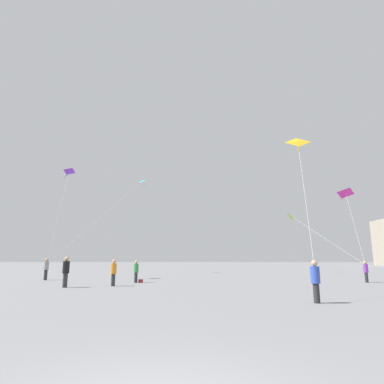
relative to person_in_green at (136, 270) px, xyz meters
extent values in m
cylinder|color=#2D2D33|center=(0.00, 0.00, -0.51)|extent=(0.24, 0.24, 0.73)
cylinder|color=#388C47|center=(0.00, 0.00, 0.17)|extent=(0.35, 0.35, 0.63)
sphere|color=tan|center=(0.00, 0.00, 0.61)|extent=(0.24, 0.24, 0.24)
cylinder|color=#2D2D33|center=(-0.87, -3.05, -0.49)|extent=(0.25, 0.25, 0.77)
cylinder|color=orange|center=(-0.87, -3.05, 0.23)|extent=(0.37, 0.37, 0.67)
sphere|color=tan|center=(-0.87, -3.05, 0.69)|extent=(0.25, 0.25, 0.25)
cylinder|color=#2D2D33|center=(-3.58, -4.14, -0.45)|extent=(0.28, 0.28, 0.85)
cylinder|color=black|center=(-3.58, -4.14, 0.34)|extent=(0.41, 0.41, 0.74)
sphere|color=tan|center=(-3.58, -4.14, 0.85)|extent=(0.28, 0.28, 0.28)
cylinder|color=#2D2D33|center=(17.14, 0.70, -0.52)|extent=(0.23, 0.23, 0.72)
cylinder|color=purple|center=(17.14, 0.70, 0.15)|extent=(0.34, 0.34, 0.62)
sphere|color=tan|center=(17.14, 0.70, 0.58)|extent=(0.23, 0.23, 0.23)
cylinder|color=#2D2D33|center=(-8.06, 2.69, -0.47)|extent=(0.27, 0.27, 0.82)
cylinder|color=gray|center=(-8.06, 2.69, 0.30)|extent=(0.39, 0.39, 0.72)
sphere|color=tan|center=(-8.06, 2.69, 0.80)|extent=(0.27, 0.27, 0.27)
cylinder|color=#2D2D33|center=(9.53, -10.89, -0.49)|extent=(0.25, 0.25, 0.77)
cylinder|color=#3351B7|center=(9.53, -10.89, 0.23)|extent=(0.37, 0.37, 0.67)
sphere|color=tan|center=(9.53, -10.89, 0.69)|extent=(0.25, 0.25, 0.25)
pyramid|color=#D12899|center=(19.63, 8.52, 7.45)|extent=(1.87, 1.41, 0.72)
sphere|color=#D12899|center=(19.50, 8.52, 7.21)|extent=(0.10, 0.10, 0.10)
sphere|color=#D12899|center=(19.36, 8.54, 7.00)|extent=(0.10, 0.10, 0.10)
sphere|color=#D12899|center=(19.22, 8.55, 6.79)|extent=(0.10, 0.10, 0.10)
cylinder|color=silver|center=(18.39, 4.60, 3.92)|extent=(2.52, 7.82, 7.01)
pyramid|color=purple|center=(-7.35, 4.11, 8.79)|extent=(0.96, 1.15, 0.44)
sphere|color=purple|center=(-7.42, 3.99, 8.56)|extent=(0.10, 0.10, 0.10)
sphere|color=purple|center=(-7.50, 3.88, 8.35)|extent=(0.10, 0.10, 0.10)
sphere|color=purple|center=(-7.58, 3.76, 8.14)|extent=(0.10, 0.10, 0.10)
cylinder|color=silver|center=(-7.70, 3.40, 4.60)|extent=(0.75, 1.43, 8.35)
pyramid|color=yellow|center=(10.50, -6.65, 7.50)|extent=(1.08, 0.55, 0.56)
sphere|color=yellow|center=(10.46, -6.76, 7.27)|extent=(0.10, 0.10, 0.10)
sphere|color=yellow|center=(10.41, -6.90, 7.06)|extent=(0.10, 0.10, 0.10)
sphere|color=yellow|center=(10.37, -7.03, 6.85)|extent=(0.10, 0.10, 0.10)
cylinder|color=silver|center=(10.01, -8.76, 3.95)|extent=(0.99, 4.27, 7.07)
cone|color=#8CD12D|center=(16.04, 16.12, 6.03)|extent=(1.19, 1.43, 1.06)
sphere|color=#8CD12D|center=(16.09, 15.99, 5.82)|extent=(0.10, 0.10, 0.10)
sphere|color=#8CD12D|center=(16.14, 15.86, 5.61)|extent=(0.10, 0.10, 0.10)
sphere|color=#8CD12D|center=(16.20, 15.73, 5.40)|extent=(0.10, 0.10, 0.10)
cylinder|color=silver|center=(16.59, 8.41, 3.22)|extent=(1.12, 15.42, 5.62)
cone|color=#1EB2C6|center=(-2.74, 16.05, 10.67)|extent=(1.16, 1.15, 0.55)
sphere|color=#1EB2C6|center=(-2.62, 15.99, 10.46)|extent=(0.10, 0.10, 0.10)
sphere|color=#1EB2C6|center=(-2.49, 15.93, 10.25)|extent=(0.10, 0.10, 0.10)
sphere|color=#1EB2C6|center=(-2.36, 15.87, 10.04)|extent=(0.10, 0.10, 0.10)
cylinder|color=silver|center=(-5.40, 9.37, 5.55)|extent=(5.34, 13.37, 10.27)
cube|color=maroon|center=(0.35, 0.10, -0.76)|extent=(0.35, 0.24, 0.24)
camera|label=1|loc=(4.92, -24.79, 0.89)|focal=30.61mm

